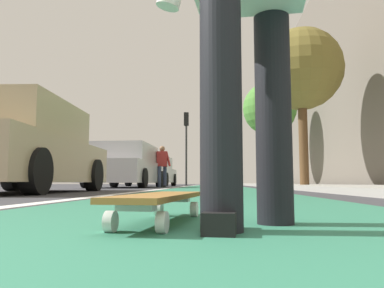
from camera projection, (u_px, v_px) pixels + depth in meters
The scene contains 13 objects.
ground_plane at pixel (214, 189), 10.56m from camera, with size 80.00×80.00×0.00m, color #38383D.
bike_lane_paint at pixel (215, 185), 24.46m from camera, with size 56.00×2.31×0.00m, color #2D7256.
lane_stripe_white at pixel (191, 186), 20.57m from camera, with size 52.00×0.16×0.01m, color silver.
sidewalk_curb at pixel (284, 185), 18.30m from camera, with size 52.00×3.20×0.10m, color #9E9B93.
building_facade at pixel (313, 99), 22.63m from camera, with size 40.00×1.20×10.25m, color #6A6157.
skateboard at pixel (160, 199), 1.49m from camera, with size 0.86×0.29×0.11m.
parked_car_near at pixel (22, 150), 6.23m from camera, with size 4.18×1.93×1.47m.
parked_car_mid at pixel (127, 167), 13.05m from camera, with size 4.65×2.11×1.46m.
parked_car_far at pixel (152, 172), 19.39m from camera, with size 4.61×2.10×1.48m.
traffic_light at pixel (186, 135), 22.90m from camera, with size 0.33×0.28×4.41m.
street_tree_mid at pixel (301, 70), 12.74m from camera, with size 2.77×2.77×5.36m.
street_tree_far at pixel (270, 109), 20.20m from camera, with size 2.85×2.85×5.54m.
pedestrian_distant at pixel (162, 164), 13.89m from camera, with size 0.42×0.66×1.51m.
Camera 1 is at (-0.65, -0.06, 0.16)m, focal length 35.46 mm.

